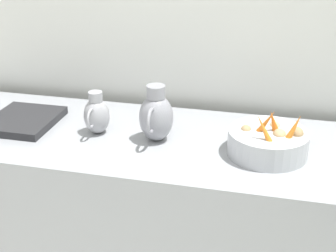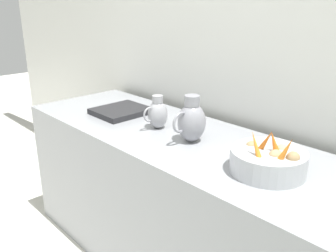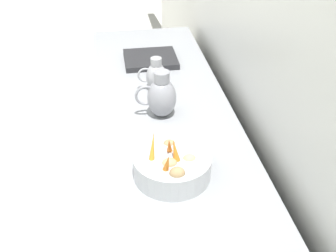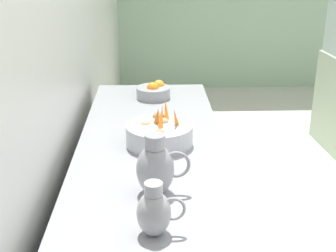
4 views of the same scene
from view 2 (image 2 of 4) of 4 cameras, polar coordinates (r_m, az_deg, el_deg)
prep_counter at (r=2.07m, az=6.92°, el=-15.02°), size 0.74×2.78×0.90m
vegetable_colander at (r=1.63m, az=15.72°, el=-5.35°), size 0.33×0.33×0.21m
metal_pitcher_tall at (r=1.89m, az=3.74°, el=0.79°), size 0.21×0.15×0.25m
metal_pitcher_short at (r=2.10m, az=-1.70°, el=1.99°), size 0.17×0.12×0.20m
counter_sink_basin at (r=2.41m, az=-7.47°, el=2.39°), size 0.34×0.30×0.04m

